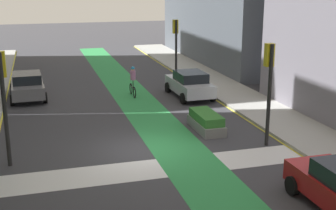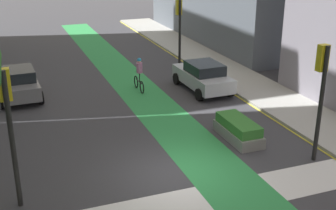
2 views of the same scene
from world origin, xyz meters
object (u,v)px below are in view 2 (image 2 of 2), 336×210
traffic_signal_near_left (8,113)px  median_planter (238,130)px  traffic_signal_near_right (321,81)px  car_grey_left_far (18,83)px  traffic_signal_far_right (179,20)px  car_silver_right_far (203,76)px  cyclist_in_lane (139,74)px

traffic_signal_near_left → median_planter: bearing=11.7°
traffic_signal_near_right → car_grey_left_far: traffic_signal_near_right is taller
traffic_signal_far_right → car_grey_left_far: bearing=-164.0°
traffic_signal_far_right → car_silver_right_far: size_ratio=0.99×
traffic_signal_near_left → cyclist_in_lane: 11.52m
traffic_signal_far_right → cyclist_in_lane: 6.05m
traffic_signal_far_right → car_silver_right_far: 5.71m
cyclist_in_lane → median_planter: cyclist_in_lane is taller
traffic_signal_near_right → median_planter: (-1.76, 2.52, -2.64)m
traffic_signal_near_left → traffic_signal_near_right: bearing=-4.0°
traffic_signal_near_left → median_planter: (8.72, 1.80, -2.65)m
traffic_signal_near_left → car_silver_right_far: (10.00, 7.99, -2.25)m
traffic_signal_near_right → traffic_signal_near_left: (-10.48, 0.72, 0.01)m
cyclist_in_lane → car_silver_right_far: bearing=-18.9°
traffic_signal_near_right → median_planter: size_ratio=1.70×
traffic_signal_near_right → traffic_signal_far_right: bearing=89.0°
median_planter → traffic_signal_near_right: bearing=-55.1°
car_grey_left_far → traffic_signal_far_right: bearing=16.0°
cyclist_in_lane → car_grey_left_far: bearing=168.8°
car_grey_left_far → cyclist_in_lane: bearing=-11.2°
car_silver_right_far → traffic_signal_near_left: bearing=-141.4°
traffic_signal_near_right → cyclist_in_lane: bearing=110.8°
median_planter → car_grey_left_far: bearing=133.6°
median_planter → car_silver_right_far: bearing=78.3°
traffic_signal_near_right → traffic_signal_near_left: 10.51m
traffic_signal_far_right → car_silver_right_far: traffic_signal_far_right is taller
car_grey_left_far → median_planter: 11.77m
car_grey_left_far → cyclist_in_lane: (6.14, -1.22, 0.17)m
traffic_signal_far_right → median_planter: traffic_signal_far_right is taller
traffic_signal_far_right → median_planter: (-1.99, -11.43, -2.53)m
traffic_signal_near_left → car_silver_right_far: bearing=38.6°
median_planter → traffic_signal_near_left: bearing=-168.3°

